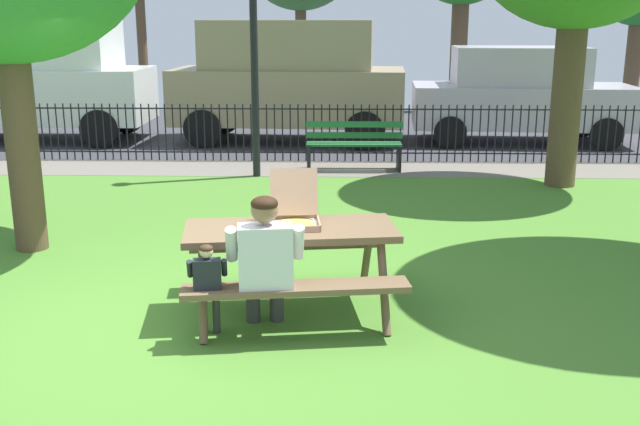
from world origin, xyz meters
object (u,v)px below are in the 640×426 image
lamp_post_walkway (253,1)px  parked_car_far_left (34,78)px  parked_car_center (521,94)px  adult_at_table (265,259)px  park_bench_center (354,146)px  picnic_table_foreground (291,247)px  pizza_box_open (295,215)px  parked_car_left (289,78)px  child_at_table (208,281)px

lamp_post_walkway → parked_car_far_left: (-5.01, 3.54, -1.45)m
parked_car_far_left → parked_car_center: size_ratio=1.05×
adult_at_table → lamp_post_walkway: 6.66m
adult_at_table → parked_car_center: (4.25, 9.82, 0.35)m
park_bench_center → lamp_post_walkway: size_ratio=0.35×
park_bench_center → lamp_post_walkway: lamp_post_walkway is taller
picnic_table_foreground → park_bench_center: 6.29m
pizza_box_open → parked_car_center: parked_car_center is taller
picnic_table_foreground → lamp_post_walkway: bearing=99.4°
parked_car_far_left → parked_car_left: 5.30m
child_at_table → parked_car_left: (-0.05, 9.91, 0.80)m
parked_car_far_left → picnic_table_foreground: bearing=-57.3°
parked_car_left → child_at_table: bearing=-89.7°
pizza_box_open → adult_at_table: bearing=-107.5°
picnic_table_foreground → adult_at_table: adult_at_table is taller
pizza_box_open → adult_at_table: (-0.20, -0.63, -0.20)m
parked_car_far_left → parked_car_center: parked_car_far_left is taller
lamp_post_walkway → pizza_box_open: bearing=-80.2°
adult_at_table → child_at_table: 0.48m
picnic_table_foreground → park_bench_center: park_bench_center is taller
pizza_box_open → parked_car_far_left: size_ratio=0.11×
pizza_box_open → park_bench_center: (0.61, 6.16, -0.44)m
adult_at_table → parked_car_center: 10.70m
parked_car_left → parked_car_center: 4.76m
pizza_box_open → parked_car_far_left: (-5.99, 9.19, 0.45)m
park_bench_center → lamp_post_walkway: (-1.59, -0.51, 2.34)m
lamp_post_walkway → parked_car_far_left: 6.31m
picnic_table_foreground → parked_car_center: 10.15m
picnic_table_foreground → parked_car_far_left: (-5.96, 9.29, 0.71)m
lamp_post_walkway → parked_car_center: size_ratio=1.02×
picnic_table_foreground → pizza_box_open: 0.28m
child_at_table → parked_car_far_left: 11.29m
child_at_table → lamp_post_walkway: lamp_post_walkway is taller
park_bench_center → picnic_table_foreground: bearing=-95.8°
picnic_table_foreground → parked_car_center: parked_car_center is taller
pizza_box_open → child_at_table: size_ratio=0.66×
lamp_post_walkway → parked_car_far_left: bearing=144.7°
pizza_box_open → park_bench_center: 6.21m
child_at_table → parked_car_center: (4.70, 9.91, 0.50)m
adult_at_table → park_bench_center: (0.81, 6.79, -0.24)m
lamp_post_walkway → parked_car_left: size_ratio=0.95×
adult_at_table → park_bench_center: size_ratio=0.74×
adult_at_table → parked_car_center: size_ratio=0.26×
lamp_post_walkway → parked_car_center: lamp_post_walkway is taller
child_at_table → parked_car_far_left: (-5.35, 9.91, 0.80)m
picnic_table_foreground → parked_car_left: size_ratio=0.41×
parked_car_left → park_bench_center: bearing=-66.7°
park_bench_center → parked_car_center: 4.63m
pizza_box_open → parked_car_center: 10.05m
picnic_table_foreground → park_bench_center: (0.64, 6.26, -0.18)m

